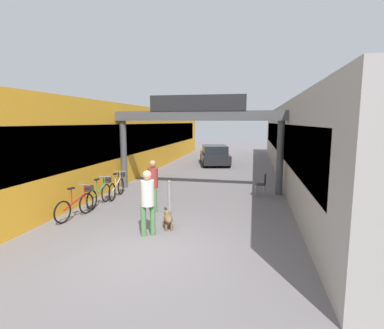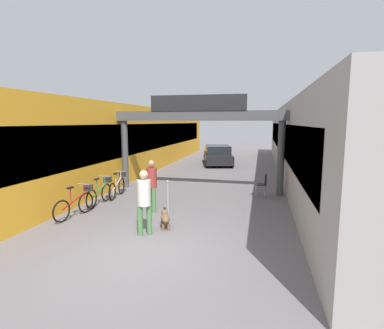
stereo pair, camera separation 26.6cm
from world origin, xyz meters
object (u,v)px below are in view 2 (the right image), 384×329
object	(u,v)px
bollard_post_metal	(168,197)
cafe_chair_black_nearer	(263,183)
bicycle_red_nearest	(77,203)
bicycle_silver_third	(118,186)
parked_car_black	(218,155)
pedestrian_companion	(152,182)
dog_on_leash	(165,218)
pedestrian_with_dog	(144,198)
bicycle_green_second	(101,192)

from	to	relation	value
bollard_post_metal	cafe_chair_black_nearer	distance (m)	4.30
bicycle_red_nearest	bicycle_silver_third	xyz separation A→B (m)	(0.08, 2.60, 0.00)
bollard_post_metal	parked_car_black	size ratio (longest dim) A/B	0.26
pedestrian_companion	dog_on_leash	size ratio (longest dim) A/B	2.56
bollard_post_metal	cafe_chair_black_nearer	world-z (taller)	bollard_post_metal
pedestrian_with_dog	bicycle_red_nearest	world-z (taller)	pedestrian_with_dog
pedestrian_companion	parked_car_black	bearing A→B (deg)	87.17
pedestrian_companion	bollard_post_metal	xyz separation A→B (m)	(0.64, -0.30, -0.40)
bicycle_green_second	parked_car_black	bearing A→B (deg)	76.39
bicycle_green_second	pedestrian_companion	bearing A→B (deg)	-10.38
parked_car_black	bicycle_red_nearest	bearing A→B (deg)	-102.09
bicycle_silver_third	bollard_post_metal	world-z (taller)	bollard_post_metal
bicycle_green_second	cafe_chair_black_nearer	bearing A→B (deg)	23.56
dog_on_leash	parked_car_black	bearing A→B (deg)	91.60
cafe_chair_black_nearer	parked_car_black	xyz separation A→B (m)	(-3.01, 8.47, 0.10)
pedestrian_companion	dog_on_leash	xyz separation A→B (m)	(0.92, -1.42, -0.69)
bollard_post_metal	bicycle_silver_third	bearing A→B (deg)	144.92
pedestrian_with_dog	parked_car_black	bearing A→B (deg)	90.02
pedestrian_with_dog	dog_on_leash	world-z (taller)	pedestrian_with_dog
cafe_chair_black_nearer	bicycle_silver_third	bearing A→B (deg)	-166.96
dog_on_leash	bicycle_green_second	distance (m)	3.51
parked_car_black	cafe_chair_black_nearer	bearing A→B (deg)	-70.45
pedestrian_with_dog	bicycle_silver_third	world-z (taller)	pedestrian_with_dog
bollard_post_metal	bicycle_red_nearest	bearing A→B (deg)	-164.68
dog_on_leash	bollard_post_metal	distance (m)	1.19
bicycle_red_nearest	parked_car_black	xyz separation A→B (m)	(2.65, 12.36, 0.21)
pedestrian_with_dog	bicycle_silver_third	bearing A→B (deg)	125.53
bicycle_red_nearest	cafe_chair_black_nearer	distance (m)	6.87
bicycle_silver_third	parked_car_black	distance (m)	10.09
pedestrian_companion	cafe_chair_black_nearer	xyz separation A→B (m)	(3.56, 2.85, -0.43)
pedestrian_with_dog	bollard_post_metal	xyz separation A→B (m)	(0.07, 1.74, -0.41)
pedestrian_with_dog	bicycle_red_nearest	xyz separation A→B (m)	(-2.65, 1.00, -0.54)
dog_on_leash	cafe_chair_black_nearer	size ratio (longest dim) A/B	0.74
pedestrian_companion	bicycle_green_second	size ratio (longest dim) A/B	1.00
pedestrian_with_dog	parked_car_black	xyz separation A→B (m)	(-0.00, 13.36, -0.34)
pedestrian_with_dog	bicycle_green_second	bearing A→B (deg)	137.58
dog_on_leash	bicycle_green_second	xyz separation A→B (m)	(-3.00, 1.80, 0.15)
bollard_post_metal	cafe_chair_black_nearer	bearing A→B (deg)	47.06
cafe_chair_black_nearer	parked_car_black	world-z (taller)	parked_car_black
pedestrian_with_dog	dog_on_leash	distance (m)	0.99
pedestrian_companion	pedestrian_with_dog	bearing A→B (deg)	-74.58
cafe_chair_black_nearer	bicycle_red_nearest	bearing A→B (deg)	-145.45
parked_car_black	pedestrian_companion	bearing A→B (deg)	-92.83
bicycle_red_nearest	dog_on_leash	bearing A→B (deg)	-7.13
bollard_post_metal	parked_car_black	world-z (taller)	parked_car_black
pedestrian_companion	bollard_post_metal	bearing A→B (deg)	-25.11
pedestrian_companion	bicycle_silver_third	distance (m)	2.60
bicycle_silver_third	cafe_chair_black_nearer	xyz separation A→B (m)	(5.57, 1.29, 0.10)
dog_on_leash	bicycle_silver_third	size ratio (longest dim) A/B	0.39
bicycle_red_nearest	parked_car_black	distance (m)	12.64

